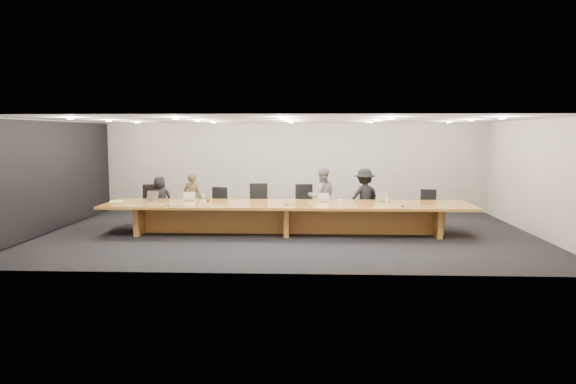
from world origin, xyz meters
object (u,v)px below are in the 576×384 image
(laptop_a, at_px, (150,196))
(chair_far_right, at_px, (428,208))
(paper_cup_near, at_px, (340,201))
(mic_center, at_px, (286,204))
(av_box, at_px, (129,205))
(chair_far_left, at_px, (151,204))
(person_c, at_px, (322,197))
(water_bottle, at_px, (203,198))
(chair_left, at_px, (217,206))
(person_a, at_px, (160,201))
(laptop_d, at_px, (324,197))
(chair_right, at_px, (369,208))
(chair_mid_right, at_px, (305,205))
(laptop_e, at_px, (384,197))
(conference_table, at_px, (287,213))
(person_d, at_px, (365,197))
(chair_mid_left, at_px, (260,204))
(person_b, at_px, (193,199))
(paper_cup_far, at_px, (387,201))
(mic_left, at_px, (168,205))
(amber_mug, at_px, (208,200))
(laptop_b, at_px, (189,196))

(laptop_a, bearing_deg, chair_far_right, 25.60)
(paper_cup_near, xyz_separation_m, mic_center, (-1.33, -0.48, -0.03))
(laptop_a, relative_size, av_box, 1.64)
(chair_far_left, bearing_deg, person_c, -15.44)
(paper_cup_near, bearing_deg, water_bottle, -178.69)
(chair_left, relative_size, av_box, 5.09)
(person_a, xyz_separation_m, water_bottle, (1.39, -1.03, 0.19))
(person_a, relative_size, laptop_d, 4.58)
(chair_right, bearing_deg, chair_mid_right, 166.62)
(chair_left, distance_m, laptop_e, 4.52)
(conference_table, bearing_deg, person_d, 31.85)
(chair_mid_left, height_order, chair_right, chair_mid_left)
(person_d, bearing_deg, laptop_a, -7.35)
(chair_mid_left, bearing_deg, person_c, -14.45)
(person_b, bearing_deg, person_c, -167.05)
(chair_far_right, xyz_separation_m, paper_cup_near, (-2.39, -1.04, 0.30))
(chair_far_right, relative_size, laptop_d, 3.43)
(laptop_e, bearing_deg, chair_far_left, 147.53)
(paper_cup_far, bearing_deg, person_a, 171.60)
(chair_far_right, bearing_deg, mic_left, -155.75)
(chair_mid_left, relative_size, paper_cup_far, 12.43)
(laptop_d, xyz_separation_m, av_box, (-4.66, -0.93, -0.10))
(person_a, bearing_deg, chair_left, 176.73)
(person_b, distance_m, person_c, 3.48)
(laptop_a, distance_m, av_box, 0.96)
(person_d, relative_size, laptop_e, 4.57)
(amber_mug, bearing_deg, person_c, 17.40)
(chair_right, distance_m, paper_cup_far, 1.02)
(laptop_d, relative_size, mic_left, 2.57)
(paper_cup_near, relative_size, paper_cup_far, 1.01)
(water_bottle, bearing_deg, person_c, 18.78)
(person_d, height_order, amber_mug, person_d)
(laptop_e, xyz_separation_m, amber_mug, (-4.42, -0.15, -0.08))
(chair_far_left, xyz_separation_m, mic_center, (3.74, -1.54, 0.22))
(chair_mid_right, height_order, av_box, chair_mid_right)
(chair_far_left, distance_m, chair_mid_left, 2.97)
(chair_left, distance_m, mic_left, 2.14)
(conference_table, relative_size, chair_mid_right, 8.04)
(chair_mid_left, relative_size, amber_mug, 11.14)
(water_bottle, xyz_separation_m, mic_center, (2.08, -0.41, -0.09))
(chair_mid_right, bearing_deg, person_d, -9.10)
(chair_right, height_order, paper_cup_far, chair_right)
(laptop_b, distance_m, laptop_d, 3.44)
(laptop_a, height_order, paper_cup_far, laptop_a)
(person_b, height_order, person_c, person_c)
(person_d, bearing_deg, chair_left, -18.25)
(laptop_d, bearing_deg, mic_left, -178.02)
(person_d, bearing_deg, water_bottle, -1.53)
(person_a, distance_m, person_b, 0.89)
(laptop_a, relative_size, amber_mug, 3.20)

